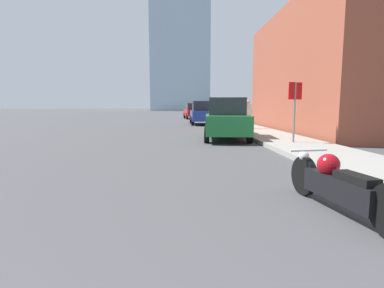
% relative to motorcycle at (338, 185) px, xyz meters
% --- Properties ---
extents(sidewalk, '(2.33, 240.00, 0.15)m').
position_rel_motorcycle_xyz_m(sidewalk, '(2.05, 35.74, -0.30)').
color(sidewalk, gray).
rests_on(sidewalk, ground_plane).
extents(brick_storefront, '(9.61, 12.58, 6.67)m').
position_rel_motorcycle_xyz_m(brick_storefront, '(8.22, 12.66, 2.96)').
color(brick_storefront, brown).
rests_on(brick_storefront, ground_plane).
extents(motorcycle, '(0.64, 2.33, 0.76)m').
position_rel_motorcycle_xyz_m(motorcycle, '(0.00, 0.00, 0.00)').
color(motorcycle, black).
rests_on(motorcycle, ground_plane).
extents(parked_car_green, '(2.15, 4.21, 1.78)m').
position_rel_motorcycle_xyz_m(parked_car_green, '(-0.11, 8.97, 0.49)').
color(parked_car_green, '#1E6B33').
rests_on(parked_car_green, ground_plane).
extents(parked_car_blue, '(1.83, 4.55, 1.84)m').
position_rel_motorcycle_xyz_m(parked_car_blue, '(-0.34, 19.96, 0.52)').
color(parked_car_blue, '#1E3899').
rests_on(parked_car_blue, ground_plane).
extents(parked_car_red, '(2.29, 4.74, 1.80)m').
position_rel_motorcycle_xyz_m(parked_car_red, '(-0.49, 31.03, 0.51)').
color(parked_car_red, red).
rests_on(parked_car_red, ground_plane).
extents(parked_car_silver, '(2.06, 4.38, 1.73)m').
position_rel_motorcycle_xyz_m(parked_car_silver, '(-0.28, 42.80, 0.49)').
color(parked_car_silver, '#BCBCC1').
rests_on(parked_car_silver, ground_plane).
extents(stop_sign, '(0.57, 0.26, 2.12)m').
position_rel_motorcycle_xyz_m(stop_sign, '(1.97, 6.70, 1.22)').
color(stop_sign, slate).
rests_on(stop_sign, sidewalk).
extents(pedestrian, '(0.36, 0.23, 1.64)m').
position_rel_motorcycle_xyz_m(pedestrian, '(1.84, 13.42, 0.61)').
color(pedestrian, '#38383D').
rests_on(pedestrian, sidewalk).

